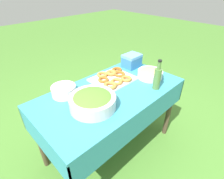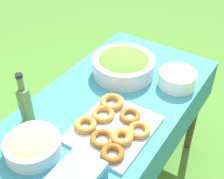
{
  "view_description": "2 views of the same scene",
  "coord_description": "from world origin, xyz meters",
  "views": [
    {
      "loc": [
        -0.88,
        -0.92,
        1.56
      ],
      "look_at": [
        0.0,
        -0.01,
        0.75
      ],
      "focal_mm": 28.0,
      "sensor_mm": 36.0,
      "label": 1
    },
    {
      "loc": [
        1.0,
        0.67,
        1.78
      ],
      "look_at": [
        0.0,
        0.02,
        0.82
      ],
      "focal_mm": 50.0,
      "sensor_mm": 36.0,
      "label": 2
    }
  ],
  "objects": [
    {
      "name": "cooler_box",
      "position": [
        0.51,
        0.2,
        0.8
      ],
      "size": [
        0.19,
        0.15,
        0.14
      ],
      "color": "#3372B7",
      "rests_on": "picnic_table"
    },
    {
      "name": "donut_platter",
      "position": [
        0.15,
        0.12,
        0.75
      ],
      "size": [
        0.42,
        0.36,
        0.05
      ],
      "color": "silver",
      "rests_on": "picnic_table"
    },
    {
      "name": "pasta_bowl",
      "position": [
        0.45,
        -0.09,
        0.78
      ],
      "size": [
        0.24,
        0.24,
        0.09
      ],
      "color": "silver",
      "rests_on": "picnic_table"
    },
    {
      "name": "ground_plane",
      "position": [
        0.0,
        0.0,
        0.0
      ],
      "size": [
        14.0,
        14.0,
        0.0
      ],
      "primitive_type": "plane",
      "color": "#477A2D"
    },
    {
      "name": "salad_bowl",
      "position": [
        -0.25,
        -0.07,
        0.79
      ],
      "size": [
        0.35,
        0.35,
        0.12
      ],
      "color": "silver",
      "rests_on": "picnic_table"
    },
    {
      "name": "plate_stack",
      "position": [
        -0.32,
        0.23,
        0.77
      ],
      "size": [
        0.2,
        0.2,
        0.08
      ],
      "color": "white",
      "rests_on": "picnic_table"
    },
    {
      "name": "picnic_table",
      "position": [
        0.0,
        0.0,
        0.62
      ],
      "size": [
        1.32,
        0.71,
        0.73
      ],
      "color": "teal",
      "rests_on": "ground_plane"
    },
    {
      "name": "olive_oil_bottle",
      "position": [
        0.32,
        -0.25,
        0.84
      ],
      "size": [
        0.06,
        0.06,
        0.27
      ],
      "color": "#4C7238",
      "rests_on": "picnic_table"
    }
  ]
}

